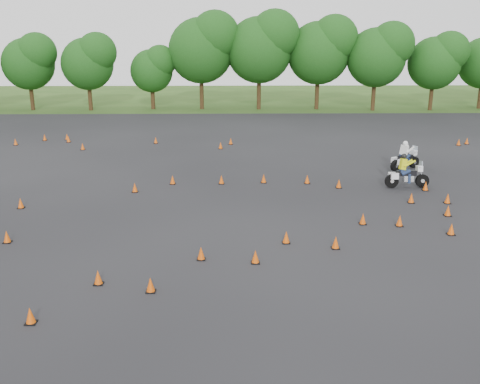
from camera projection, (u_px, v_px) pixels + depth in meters
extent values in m
plane|color=#2D5119|center=(242.00, 255.00, 19.24)|extent=(140.00, 140.00, 0.00)
plane|color=black|center=(239.00, 205.00, 25.00)|extent=(62.00, 62.00, 0.00)
cone|color=#DB5009|center=(411.00, 198.00, 25.20)|extent=(0.26, 0.26, 0.45)
cone|color=#DB5009|center=(339.00, 184.00, 27.69)|extent=(0.26, 0.26, 0.45)
cone|color=#DB5009|center=(451.00, 229.00, 21.13)|extent=(0.26, 0.26, 0.45)
cone|color=#DB5009|center=(286.00, 237.00, 20.27)|extent=(0.26, 0.26, 0.45)
cone|color=#DB5009|center=(151.00, 285.00, 16.38)|extent=(0.26, 0.26, 0.45)
cone|color=#DB5009|center=(221.00, 146.00, 37.44)|extent=(0.26, 0.26, 0.45)
cone|color=#DB5009|center=(21.00, 203.00, 24.41)|extent=(0.26, 0.26, 0.45)
cone|color=#DB5009|center=(15.00, 142.00, 38.69)|extent=(0.26, 0.26, 0.45)
cone|color=#DB5009|center=(7.00, 237.00, 20.32)|extent=(0.26, 0.26, 0.45)
cone|color=#DB5009|center=(448.00, 211.00, 23.37)|extent=(0.26, 0.26, 0.45)
cone|color=#DB5009|center=(201.00, 254.00, 18.76)|extent=(0.26, 0.26, 0.45)
cone|color=#DB5009|center=(83.00, 147.00, 37.09)|extent=(0.26, 0.26, 0.45)
cone|color=#DB5009|center=(173.00, 180.00, 28.43)|extent=(0.26, 0.26, 0.45)
cone|color=#DB5009|center=(307.00, 179.00, 28.54)|extent=(0.26, 0.26, 0.45)
cone|color=#DB5009|center=(231.00, 141.00, 38.97)|extent=(0.26, 0.26, 0.45)
cone|color=#DB5009|center=(467.00, 141.00, 39.05)|extent=(0.26, 0.26, 0.45)
cone|color=#DB5009|center=(264.00, 179.00, 28.69)|extent=(0.26, 0.26, 0.45)
cone|color=#DB5009|center=(68.00, 139.00, 39.77)|extent=(0.26, 0.26, 0.45)
cone|color=#DB5009|center=(336.00, 243.00, 19.75)|extent=(0.26, 0.26, 0.45)
cone|color=#DB5009|center=(363.00, 219.00, 22.32)|extent=(0.26, 0.26, 0.45)
cone|color=#DB5009|center=(45.00, 138.00, 40.42)|extent=(0.26, 0.26, 0.45)
cone|color=#DB5009|center=(221.00, 180.00, 28.48)|extent=(0.26, 0.26, 0.45)
cone|color=#DB5009|center=(67.00, 137.00, 40.71)|extent=(0.26, 0.26, 0.45)
cone|color=#DB5009|center=(426.00, 186.00, 27.23)|extent=(0.26, 0.26, 0.45)
cone|color=#DB5009|center=(459.00, 142.00, 38.58)|extent=(0.26, 0.26, 0.45)
cone|color=#DB5009|center=(156.00, 140.00, 39.34)|extent=(0.26, 0.26, 0.45)
cone|color=#DB5009|center=(98.00, 278.00, 16.88)|extent=(0.26, 0.26, 0.45)
cone|color=#DB5009|center=(30.00, 316.00, 14.57)|extent=(0.26, 0.26, 0.45)
cone|color=#DB5009|center=(448.00, 199.00, 25.13)|extent=(0.26, 0.26, 0.45)
cone|color=#DB5009|center=(255.00, 257.00, 18.48)|extent=(0.26, 0.26, 0.45)
cone|color=#DB5009|center=(400.00, 221.00, 22.09)|extent=(0.26, 0.26, 0.45)
cone|color=#DB5009|center=(135.00, 188.00, 26.96)|extent=(0.26, 0.26, 0.45)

